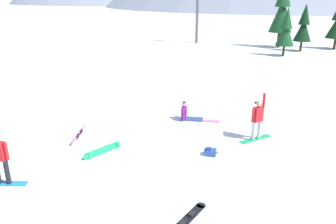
# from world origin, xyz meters

# --- Properties ---
(ground_plane) EXTENTS (800.00, 800.00, 0.00)m
(ground_plane) POSITION_xyz_m (0.00, 0.00, 0.00)
(ground_plane) COLOR white
(snowboarder_midground) EXTENTS (1.30, 1.29, 1.96)m
(snowboarder_midground) POSITION_xyz_m (3.88, 4.13, 0.92)
(snowboarder_midground) COLOR #19B259
(snowboarder_midground) RESTS_ON ground_plane
(snowboarder_background) EXTENTS (1.86, 0.63, 0.95)m
(snowboarder_background) POSITION_xyz_m (0.69, 5.54, 0.32)
(snowboarder_background) COLOR #335184
(snowboarder_background) RESTS_ON ground_plane
(loose_snowboard_near_left) EXTENTS (0.94, 1.53, 0.23)m
(loose_snowboard_near_left) POSITION_xyz_m (-1.71, 1.29, 0.12)
(loose_snowboard_near_left) COLOR #19B259
(loose_snowboard_near_left) RESTS_ON ground_plane
(loose_snowboard_far_spare) EXTENTS (0.54, 1.88, 0.27)m
(loose_snowboard_far_spare) POSITION_xyz_m (-3.35, 2.40, 0.14)
(loose_snowboard_far_spare) COLOR pink
(loose_snowboard_far_spare) RESTS_ON ground_plane
(loose_snowboard_near_right) EXTENTS (0.86, 1.77, 0.09)m
(loose_snowboard_near_right) POSITION_xyz_m (2.22, -1.67, 0.02)
(loose_snowboard_near_right) COLOR black
(loose_snowboard_near_right) RESTS_ON ground_plane
(backpack_blue) EXTENTS (0.53, 0.32, 0.29)m
(backpack_blue) POSITION_xyz_m (2.26, 2.22, 0.13)
(backpack_blue) COLOR #2D4C9E
(backpack_blue) RESTS_ON ground_plane
(pine_tree_twin) EXTENTS (1.80, 1.80, 4.85)m
(pine_tree_twin) POSITION_xyz_m (8.03, 28.57, 2.65)
(pine_tree_twin) COLOR #472D19
(pine_tree_twin) RESTS_ON ground_plane
(pine_tree_broad) EXTENTS (1.76, 1.76, 4.60)m
(pine_tree_broad) POSITION_xyz_m (6.09, 25.08, 2.51)
(pine_tree_broad) COLOR #472D19
(pine_tree_broad) RESTS_ON ground_plane
(pine_tree_slender) EXTENTS (2.52, 2.52, 7.81)m
(pine_tree_slender) POSITION_xyz_m (5.83, 30.67, 4.25)
(pine_tree_slender) COLOR #472D19
(pine_tree_slender) RESTS_ON ground_plane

